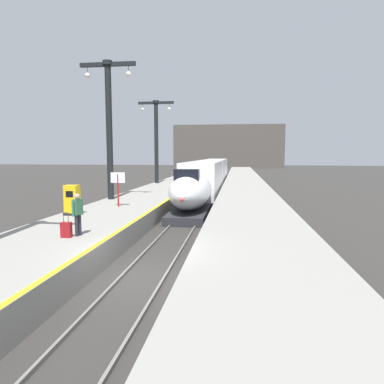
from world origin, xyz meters
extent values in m
plane|color=#33302D|center=(0.00, 0.00, 0.00)|extent=(260.00, 260.00, 0.00)
cube|color=gray|center=(-4.05, 24.75, 0.53)|extent=(4.80, 110.00, 1.05)
cube|color=gray|center=(4.05, 24.75, 0.53)|extent=(4.80, 110.00, 1.05)
cube|color=yellow|center=(-1.77, 24.75, 1.05)|extent=(0.20, 107.80, 0.01)
cube|color=slate|center=(-0.75, 27.50, 0.06)|extent=(0.08, 110.00, 0.12)
cube|color=slate|center=(0.75, 27.50, 0.06)|extent=(0.08, 110.00, 0.12)
ellipsoid|color=silver|center=(0.00, 12.28, 1.83)|extent=(2.78, 8.22, 2.56)
cube|color=#28282D|center=(0.00, 11.86, 0.28)|extent=(2.46, 6.98, 0.55)
cube|color=black|center=(0.00, 10.43, 2.90)|extent=(1.59, 1.00, 0.90)
sphere|color=#F24C4C|center=(0.00, 8.25, 1.68)|extent=(0.28, 0.28, 0.28)
cube|color=silver|center=(0.00, 21.74, 2.08)|extent=(2.90, 14.00, 3.05)
cube|color=black|center=(-1.42, 21.74, 2.62)|extent=(0.04, 11.90, 0.80)
cube|color=black|center=(1.42, 21.74, 2.62)|extent=(0.04, 11.90, 0.80)
cube|color=silver|center=(0.00, 21.74, 0.80)|extent=(2.92, 13.30, 0.24)
cube|color=black|center=(0.00, 17.26, 0.28)|extent=(2.03, 2.20, 0.56)
cube|color=black|center=(0.00, 26.22, 0.28)|extent=(2.03, 2.20, 0.56)
cube|color=silver|center=(0.00, 38.34, 2.08)|extent=(2.90, 18.00, 3.05)
cube|color=black|center=(-1.42, 38.34, 2.62)|extent=(0.04, 15.84, 0.80)
cube|color=black|center=(1.42, 38.34, 2.62)|extent=(0.04, 15.84, 0.80)
cube|color=black|center=(0.00, 32.22, 0.28)|extent=(2.03, 2.20, 0.56)
cube|color=black|center=(0.00, 44.46, 0.28)|extent=(2.03, 2.20, 0.56)
cylinder|color=black|center=(-5.90, 12.50, 5.91)|extent=(0.44, 0.44, 9.71)
cylinder|color=black|center=(-5.90, 12.50, 10.61)|extent=(0.68, 0.68, 0.30)
cube|color=black|center=(-5.90, 12.50, 10.51)|extent=(4.00, 0.24, 0.28)
cylinder|color=black|center=(-7.40, 12.50, 10.16)|extent=(0.03, 0.03, 0.60)
sphere|color=#EFEACC|center=(-7.40, 12.50, 9.81)|extent=(0.36, 0.36, 0.36)
cylinder|color=black|center=(-4.40, 12.50, 10.16)|extent=(0.03, 0.03, 0.60)
sphere|color=#EFEACC|center=(-4.40, 12.50, 9.81)|extent=(0.36, 0.36, 0.36)
cylinder|color=black|center=(-5.90, 26.72, 5.64)|extent=(0.44, 0.44, 9.18)
cylinder|color=black|center=(-5.90, 26.72, 10.08)|extent=(0.68, 0.68, 0.30)
cube|color=black|center=(-5.90, 26.72, 9.98)|extent=(4.00, 0.24, 0.28)
cylinder|color=black|center=(-7.40, 26.72, 9.63)|extent=(0.03, 0.03, 0.60)
sphere|color=#EFEACC|center=(-7.40, 26.72, 9.28)|extent=(0.36, 0.36, 0.36)
cylinder|color=black|center=(-4.40, 26.72, 9.63)|extent=(0.03, 0.03, 0.60)
sphere|color=#EFEACC|center=(-4.40, 26.72, 9.28)|extent=(0.36, 0.36, 0.36)
cylinder|color=#23232D|center=(-3.08, 1.41, 1.48)|extent=(0.13, 0.13, 0.85)
cylinder|color=#23232D|center=(-3.03, 1.57, 1.48)|extent=(0.13, 0.13, 0.85)
cube|color=#336647|center=(-3.05, 1.49, 2.21)|extent=(0.33, 0.43, 0.62)
cylinder|color=#336647|center=(-3.13, 1.26, 2.16)|extent=(0.09, 0.09, 0.58)
cylinder|color=#336647|center=(-2.98, 1.72, 2.16)|extent=(0.09, 0.09, 0.58)
sphere|color=tan|center=(-3.05, 1.49, 2.63)|extent=(0.22, 0.22, 0.22)
cube|color=maroon|center=(-3.38, 1.16, 1.35)|extent=(0.40, 0.22, 0.60)
cylinder|color=#262628|center=(-3.48, 1.16, 1.83)|extent=(0.02, 0.02, 0.36)
cylinder|color=#262628|center=(-3.28, 1.16, 1.83)|extent=(0.02, 0.02, 0.36)
cube|color=#262628|center=(-3.38, 1.16, 2.02)|extent=(0.22, 0.03, 0.02)
cube|color=yellow|center=(-5.55, 5.96, 1.85)|extent=(0.70, 0.56, 1.60)
cube|color=black|center=(-5.55, 5.68, 2.20)|extent=(0.40, 0.02, 0.32)
cube|color=black|center=(-5.55, 5.96, 1.11)|extent=(0.76, 0.62, 0.12)
cylinder|color=maroon|center=(-4.13, 9.13, 2.05)|extent=(0.10, 0.10, 2.00)
cube|color=white|center=(-4.13, 9.13, 2.85)|extent=(0.90, 0.06, 0.64)
cube|color=#4C4742|center=(0.00, 102.00, 7.00)|extent=(36.00, 2.00, 14.00)
camera|label=1|loc=(3.18, -11.11, 4.25)|focal=31.99mm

